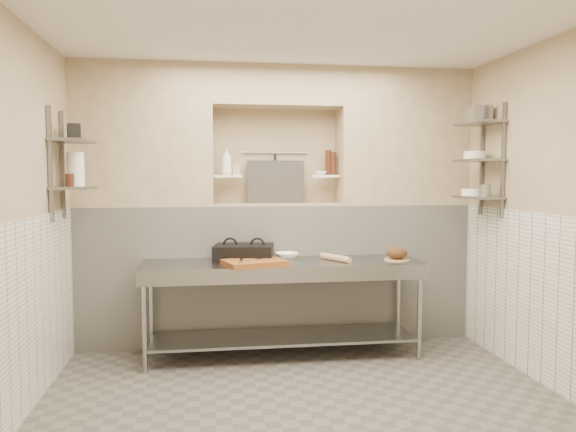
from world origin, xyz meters
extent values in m
cube|color=#5C5752|center=(0.00, 0.00, -0.05)|extent=(4.00, 3.90, 0.10)
cube|color=silver|center=(0.00, 0.00, 2.85)|extent=(4.00, 3.90, 0.10)
cube|color=tan|center=(-2.05, 0.00, 1.40)|extent=(0.10, 3.90, 2.80)
cube|color=tan|center=(2.05, 0.00, 1.40)|extent=(0.10, 3.90, 2.80)
cube|color=tan|center=(0.00, 2.00, 1.40)|extent=(4.00, 0.10, 2.80)
cube|color=tan|center=(0.00, -2.00, 1.40)|extent=(4.00, 0.10, 2.80)
cube|color=silver|center=(0.00, 1.75, 0.70)|extent=(4.00, 0.40, 1.40)
cube|color=tan|center=(0.00, 1.75, 1.41)|extent=(1.30, 0.40, 0.02)
cube|color=tan|center=(-1.33, 1.75, 2.10)|extent=(1.35, 0.40, 1.40)
cube|color=tan|center=(1.33, 1.75, 2.10)|extent=(1.35, 0.40, 1.40)
cube|color=tan|center=(0.00, 1.75, 2.60)|extent=(1.30, 0.40, 0.40)
cube|color=silver|center=(-1.99, 0.00, 0.70)|extent=(0.02, 3.90, 1.40)
cube|color=silver|center=(1.99, 0.00, 0.70)|extent=(0.02, 3.90, 1.40)
cube|color=white|center=(-0.50, 1.75, 1.70)|extent=(0.28, 0.16, 0.02)
cube|color=white|center=(0.50, 1.75, 1.70)|extent=(0.28, 0.16, 0.02)
cylinder|color=gray|center=(0.00, 1.92, 1.95)|extent=(0.70, 0.02, 0.02)
cylinder|color=black|center=(0.00, 1.90, 1.78)|extent=(0.02, 0.02, 0.30)
cube|color=#383330|center=(0.00, 1.85, 1.64)|extent=(0.60, 0.08, 0.45)
cube|color=slate|center=(-1.98, 1.25, 1.80)|extent=(0.03, 0.03, 0.95)
cube|color=slate|center=(-1.98, 0.85, 1.80)|extent=(0.03, 0.03, 0.95)
cube|color=slate|center=(-1.84, 1.05, 1.60)|extent=(0.30, 0.50, 0.02)
cube|color=slate|center=(-1.84, 1.05, 2.00)|extent=(0.30, 0.50, 0.03)
cube|color=slate|center=(1.98, 1.25, 1.85)|extent=(0.03, 0.03, 1.05)
cube|color=slate|center=(1.98, 0.85, 1.85)|extent=(0.03, 0.03, 1.05)
cube|color=slate|center=(1.84, 1.05, 1.50)|extent=(0.30, 0.50, 0.02)
cube|color=slate|center=(1.84, 1.05, 1.85)|extent=(0.30, 0.50, 0.02)
cube|color=slate|center=(1.84, 1.05, 2.20)|extent=(0.30, 0.50, 0.03)
cube|color=gray|center=(-0.02, 1.20, 0.88)|extent=(2.60, 0.70, 0.04)
cube|color=gray|center=(-0.02, 1.20, 0.18)|extent=(2.45, 0.60, 0.03)
cube|color=gray|center=(-0.02, 0.87, 0.82)|extent=(2.60, 0.02, 0.12)
cylinder|color=gray|center=(-1.26, 0.91, 0.43)|extent=(0.04, 0.04, 0.86)
cylinder|color=gray|center=(-1.26, 1.49, 0.43)|extent=(0.04, 0.04, 0.86)
cylinder|color=gray|center=(1.22, 0.91, 0.43)|extent=(0.04, 0.04, 0.86)
cylinder|color=gray|center=(1.22, 1.49, 0.43)|extent=(0.04, 0.04, 0.86)
cube|color=black|center=(-0.37, 1.33, 0.95)|extent=(0.61, 0.49, 0.10)
cube|color=black|center=(-0.37, 1.33, 1.02)|extent=(0.61, 0.49, 0.05)
cube|color=#935722|center=(-0.30, 1.01, 0.92)|extent=(0.62, 0.51, 0.05)
cube|color=gray|center=(-0.18, 1.11, 0.95)|extent=(0.22, 0.17, 0.01)
cylinder|color=gray|center=(-0.42, 0.97, 0.96)|extent=(0.06, 0.27, 0.02)
imported|color=white|center=(0.05, 1.42, 0.93)|extent=(0.25, 0.25, 0.06)
cylinder|color=tan|center=(0.49, 1.17, 0.93)|extent=(0.24, 0.37, 0.06)
cylinder|color=tan|center=(1.07, 1.12, 0.91)|extent=(0.24, 0.24, 0.01)
ellipsoid|color=#4C2D19|center=(1.07, 1.12, 0.97)|extent=(0.20, 0.20, 0.12)
imported|color=white|center=(-0.51, 1.72, 1.85)|extent=(0.14, 0.14, 0.27)
cube|color=tan|center=(-0.41, 1.78, 1.77)|extent=(0.08, 0.08, 0.12)
imported|color=white|center=(0.45, 1.74, 1.73)|extent=(0.14, 0.14, 0.04)
cylinder|color=#3A1A11|center=(0.59, 1.76, 1.83)|extent=(0.06, 0.06, 0.24)
cylinder|color=#3A1A11|center=(0.54, 1.78, 1.84)|extent=(0.06, 0.06, 0.26)
cylinder|color=white|center=(0.58, 1.79, 1.77)|extent=(0.07, 0.07, 0.12)
cylinder|color=white|center=(-1.84, 1.12, 1.76)|extent=(0.15, 0.15, 0.29)
cylinder|color=#3A1A11|center=(-1.84, 0.91, 1.67)|extent=(0.07, 0.07, 0.11)
cube|color=black|center=(-1.84, 1.10, 2.08)|extent=(0.13, 0.13, 0.14)
cylinder|color=white|center=(1.84, 1.16, 1.55)|extent=(0.22, 0.22, 0.07)
cylinder|color=gray|center=(1.84, 0.92, 1.57)|extent=(0.11, 0.11, 0.11)
cylinder|color=white|center=(1.84, 1.13, 1.90)|extent=(0.21, 0.21, 0.08)
cube|color=gray|center=(1.84, 1.11, 2.29)|extent=(0.22, 0.26, 0.15)
camera|label=1|loc=(-0.71, -3.97, 1.70)|focal=35.00mm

